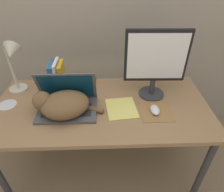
% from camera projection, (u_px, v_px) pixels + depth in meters
% --- Properties ---
extents(desk, '(1.44, 0.68, 0.71)m').
position_uv_depth(desk, '(102.00, 113.00, 1.38)').
color(desk, '#93704C').
rests_on(desk, ground_plane).
extents(laptop, '(0.37, 0.25, 0.25)m').
position_uv_depth(laptop, '(67.00, 103.00, 1.28)').
color(laptop, '#4C4C51').
rests_on(laptop, desk).
extents(cat, '(0.43, 0.30, 0.17)m').
position_uv_depth(cat, '(62.00, 104.00, 1.23)').
color(cat, brown).
rests_on(cat, desk).
extents(external_monitor, '(0.41, 0.18, 0.47)m').
position_uv_depth(external_monitor, '(156.00, 62.00, 1.29)').
color(external_monitor, '#333338').
rests_on(external_monitor, desk).
extents(mousepad, '(0.20, 0.21, 0.00)m').
position_uv_depth(mousepad, '(156.00, 111.00, 1.29)').
color(mousepad, olive).
rests_on(mousepad, desk).
extents(computer_mouse, '(0.06, 0.10, 0.03)m').
position_uv_depth(computer_mouse, '(155.00, 110.00, 1.27)').
color(computer_mouse, silver).
rests_on(computer_mouse, mousepad).
extents(book_row, '(0.09, 0.16, 0.21)m').
position_uv_depth(book_row, '(57.00, 75.00, 1.47)').
color(book_row, '#285B93').
rests_on(book_row, desk).
extents(desk_lamp, '(0.17, 0.17, 0.39)m').
position_uv_depth(desk_lamp, '(12.00, 60.00, 1.32)').
color(desk_lamp, beige).
rests_on(desk_lamp, desk).
extents(notepad, '(0.22, 0.24, 0.01)m').
position_uv_depth(notepad, '(121.00, 108.00, 1.31)').
color(notepad, '#E5DB6B').
rests_on(notepad, desk).
extents(webcam, '(0.04, 0.04, 0.07)m').
position_uv_depth(webcam, '(94.00, 79.00, 1.53)').
color(webcam, '#232328').
rests_on(webcam, desk).
extents(cd_disc, '(0.12, 0.12, 0.00)m').
position_uv_depth(cd_disc, '(7.00, 105.00, 1.34)').
color(cd_disc, silver).
rests_on(cd_disc, desk).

